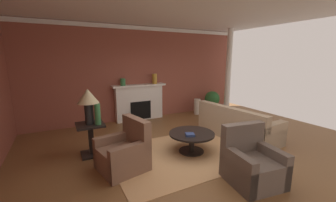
# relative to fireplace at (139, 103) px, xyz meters

# --- Properties ---
(ground_plane) EXTENTS (9.24, 9.24, 0.00)m
(ground_plane) POSITION_rel_fireplace_xyz_m (0.06, -3.12, -0.57)
(ground_plane) COLOR brown
(wall_fireplace) EXTENTS (7.71, 0.12, 3.09)m
(wall_fireplace) POSITION_rel_fireplace_xyz_m (0.06, 0.21, 0.98)
(wall_fireplace) COLOR brown
(wall_fireplace) RESTS_ON ground_plane
(ceiling_panel) EXTENTS (7.71, 7.14, 0.06)m
(ceiling_panel) POSITION_rel_fireplace_xyz_m (0.06, -2.82, 2.55)
(ceiling_panel) COLOR white
(crown_moulding) EXTENTS (7.71, 0.08, 0.12)m
(crown_moulding) POSITION_rel_fireplace_xyz_m (0.06, 0.13, 2.44)
(crown_moulding) COLOR white
(area_rug) EXTENTS (3.51, 2.22, 0.01)m
(area_rug) POSITION_rel_fireplace_xyz_m (0.16, -2.93, -0.56)
(area_rug) COLOR tan
(area_rug) RESTS_ON ground_plane
(fireplace) EXTENTS (1.80, 0.35, 1.21)m
(fireplace) POSITION_rel_fireplace_xyz_m (0.00, 0.00, 0.00)
(fireplace) COLOR white
(fireplace) RESTS_ON ground_plane
(sofa) EXTENTS (1.12, 2.18, 0.85)m
(sofa) POSITION_rel_fireplace_xyz_m (1.72, -2.73, -0.27)
(sofa) COLOR tan
(sofa) RESTS_ON ground_plane
(armchair_near_window) EXTENTS (0.95, 0.95, 0.95)m
(armchair_near_window) POSITION_rel_fireplace_xyz_m (-1.38, -2.95, -0.26)
(armchair_near_window) COLOR brown
(armchair_near_window) RESTS_ON ground_plane
(armchair_facing_fireplace) EXTENTS (0.90, 0.90, 0.95)m
(armchair_facing_fireplace) POSITION_rel_fireplace_xyz_m (0.41, -4.36, -0.26)
(armchair_facing_fireplace) COLOR brown
(armchair_facing_fireplace) RESTS_ON ground_plane
(coffee_table) EXTENTS (1.00, 1.00, 0.45)m
(coffee_table) POSITION_rel_fireplace_xyz_m (0.16, -2.93, -0.23)
(coffee_table) COLOR black
(coffee_table) RESTS_ON ground_plane
(side_table) EXTENTS (0.56, 0.56, 0.70)m
(side_table) POSITION_rel_fireplace_xyz_m (-1.84, -2.05, -0.17)
(side_table) COLOR black
(side_table) RESTS_ON ground_plane
(table_lamp) EXTENTS (0.44, 0.44, 0.75)m
(table_lamp) POSITION_rel_fireplace_xyz_m (-1.84, -2.05, 0.65)
(table_lamp) COLOR black
(table_lamp) RESTS_ON side_table
(vase_on_side_table) EXTENTS (0.12, 0.12, 0.45)m
(vase_on_side_table) POSITION_rel_fireplace_xyz_m (-1.69, -2.17, 0.35)
(vase_on_side_table) COLOR #33703D
(vase_on_side_table) RESTS_ON side_table
(vase_mantel_left) EXTENTS (0.17, 0.17, 0.23)m
(vase_mantel_left) POSITION_rel_fireplace_xyz_m (-0.55, -0.05, 0.75)
(vase_mantel_left) COLOR #33703D
(vase_mantel_left) RESTS_ON fireplace
(vase_mantel_right) EXTENTS (0.16, 0.16, 0.34)m
(vase_mantel_right) POSITION_rel_fireplace_xyz_m (0.55, -0.05, 0.80)
(vase_mantel_right) COLOR #B7892D
(vase_mantel_right) RESTS_ON fireplace
(vase_tall_corner) EXTENTS (0.25, 0.25, 0.57)m
(vase_tall_corner) POSITION_rel_fireplace_xyz_m (2.16, -0.30, -0.29)
(vase_tall_corner) COLOR beige
(vase_tall_corner) RESTS_ON ground_plane
(book_red_cover) EXTENTS (0.24, 0.23, 0.05)m
(book_red_cover) POSITION_rel_fireplace_xyz_m (0.02, -3.06, -0.10)
(book_red_cover) COLOR navy
(book_red_cover) RESTS_ON coffee_table
(potted_plant) EXTENTS (0.56, 0.56, 0.83)m
(potted_plant) POSITION_rel_fireplace_xyz_m (2.76, -0.42, -0.08)
(potted_plant) COLOR #333333
(potted_plant) RESTS_ON ground_plane
(column_white) EXTENTS (0.20, 0.20, 3.09)m
(column_white) POSITION_rel_fireplace_xyz_m (3.24, -0.69, 0.98)
(column_white) COLOR white
(column_white) RESTS_ON ground_plane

